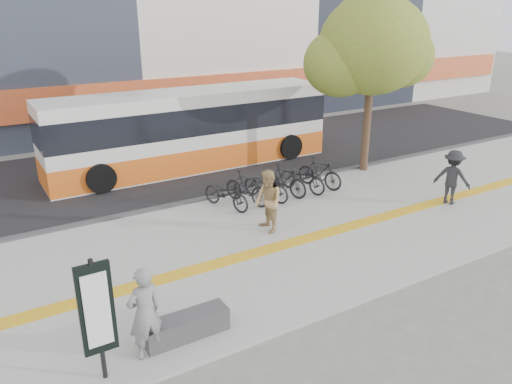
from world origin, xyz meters
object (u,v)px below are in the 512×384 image
signboard (97,311)px  pedestrian_tan (268,201)px  bus (191,132)px  pedestrian_dark (452,177)px  street_tree (370,47)px  bench (186,326)px  seated_woman (144,313)px

signboard → pedestrian_tan: (5.38, 3.46, -0.42)m
bus → pedestrian_dark: size_ratio=6.36×
signboard → street_tree: size_ratio=0.35×
street_tree → pedestrian_tan: 7.55m
bench → signboard: (-1.60, -0.31, 1.06)m
signboard → bus: size_ratio=0.20×
bench → seated_woman: (-0.80, -0.13, 0.64)m
bench → street_tree: (9.78, 6.02, 4.21)m
bench → pedestrian_dark: (9.74, 1.96, 0.63)m
bus → pedestrian_tan: (-0.71, -6.55, -0.47)m
signboard → pedestrian_dark: signboard is taller
signboard → pedestrian_tan: 6.41m
bench → pedestrian_tan: bearing=39.8°
bench → seated_woman: size_ratio=0.92×
pedestrian_tan → pedestrian_dark: pedestrian_tan is taller
street_tree → pedestrian_dark: bearing=-90.5°
signboard → bus: bus is taller
signboard → pedestrian_dark: size_ratio=1.29×
pedestrian_tan → signboard: bearing=-53.2°
signboard → pedestrian_tan: bearing=32.7°
seated_woman → pedestrian_dark: seated_woman is taller
signboard → street_tree: (11.38, 6.33, 3.15)m
pedestrian_dark → pedestrian_tan: bearing=53.0°
bus → street_tree: bearing=-34.8°
seated_woman → pedestrian_dark: bearing=-178.5°
pedestrian_tan → bench: bearing=-46.1°
bus → signboard: bearing=-121.3°
pedestrian_dark → street_tree: bearing=-26.2°
bench → street_tree: street_tree is taller
bus → seated_woman: bus is taller
signboard → street_tree: bearing=29.1°
street_tree → pedestrian_dark: (-0.04, -4.06, -3.58)m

